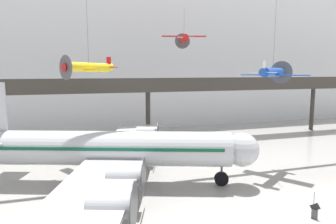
# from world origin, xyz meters

# --- Properties ---
(hangar_back_wall) EXTENTS (140.00, 3.00, 25.47)m
(hangar_back_wall) POSITION_xyz_m (0.00, 38.49, 12.73)
(hangar_back_wall) COLOR silver
(hangar_back_wall) RESTS_ON ground
(mezzanine_walkway) EXTENTS (110.00, 3.20, 9.55)m
(mezzanine_walkway) POSITION_xyz_m (0.00, 26.34, 7.91)
(mezzanine_walkway) COLOR #38332D
(mezzanine_walkway) RESTS_ON ground
(airliner_silver_main) EXTENTS (26.96, 31.43, 9.51)m
(airliner_silver_main) POSITION_xyz_m (-7.47, 11.18, 3.39)
(airliner_silver_main) COLOR #B7BABF
(airliner_silver_main) RESTS_ON ground
(suspended_plane_red_highwing) EXTENTS (6.49, 5.42, 5.57)m
(suspended_plane_red_highwing) POSITION_xyz_m (5.02, 25.55, 15.16)
(suspended_plane_red_highwing) COLOR red
(suspended_plane_blue_trainer) EXTENTS (5.75, 6.25, 10.13)m
(suspended_plane_blue_trainer) POSITION_xyz_m (9.22, 10.31, 10.37)
(suspended_plane_blue_trainer) COLOR #1E4CAD
(suspended_plane_yellow_lowwing) EXTENTS (6.02, 6.70, 9.72)m
(suspended_plane_yellow_lowwing) POSITION_xyz_m (-8.81, 16.76, 10.90)
(suspended_plane_yellow_lowwing) COLOR yellow
(stanchion_barrier) EXTENTS (0.36, 0.36, 1.08)m
(stanchion_barrier) POSITION_xyz_m (7.51, 2.00, 0.33)
(stanchion_barrier) COLOR #B2B5BA
(stanchion_barrier) RESTS_ON ground
(info_sign_pedestal) EXTENTS (0.37, 0.72, 1.24)m
(info_sign_pedestal) POSITION_xyz_m (5.88, 0.18, 0.46)
(info_sign_pedestal) COLOR #4C4C51
(info_sign_pedestal) RESTS_ON ground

